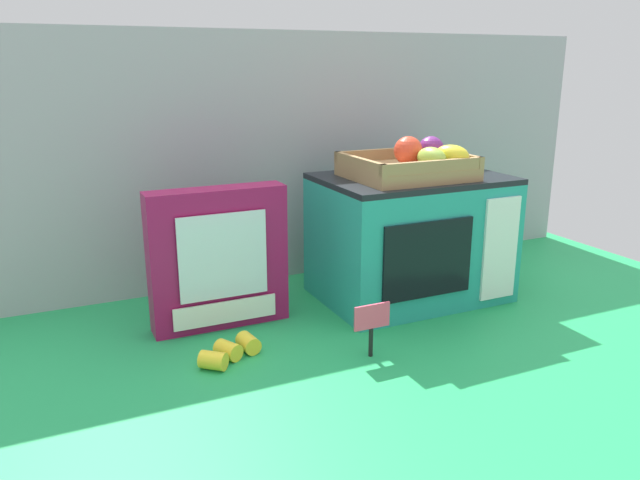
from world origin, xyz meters
name	(u,v)px	position (x,y,z in m)	size (l,w,h in m)	color
ground_plane	(350,308)	(0.00, 0.00, 0.00)	(1.70, 1.70, 0.00)	#219E54
display_back_panel	(299,157)	(0.00, 0.27, 0.29)	(1.61, 0.03, 0.58)	#A0A3A8
toy_microwave	(410,237)	(0.16, 0.01, 0.14)	(0.40, 0.28, 0.27)	teal
food_groups_crate	(413,164)	(0.14, 0.00, 0.30)	(0.24, 0.21, 0.09)	#A37F51
cookie_set_box	(219,259)	(-0.28, 0.03, 0.14)	(0.27, 0.06, 0.28)	#99144C
price_sign	(372,322)	(-0.07, -0.22, 0.07)	(0.07, 0.01, 0.10)	black
loose_toy_banana	(230,351)	(-0.30, -0.12, 0.02)	(0.12, 0.09, 0.03)	yellow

